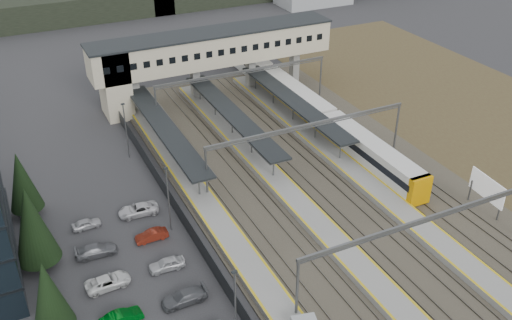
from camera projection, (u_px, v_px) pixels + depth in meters
ground at (275, 261)px, 59.41m from camera, size 220.00×220.00×0.00m
lampposts at (197, 243)px, 55.19m from camera, size 0.50×53.25×8.07m
fence at (199, 244)px, 60.35m from camera, size 0.08×90.00×2.00m
rail_corridor at (326, 211)px, 66.65m from camera, size 34.00×90.00×0.92m
canopies at (232, 114)px, 81.04m from camera, size 23.10×30.00×3.28m
footbridge at (198, 53)px, 90.95m from camera, size 40.40×6.40×11.20m
gantries at (359, 173)px, 63.21m from camera, size 28.40×62.28×7.17m
train at (296, 98)px, 90.29m from camera, size 2.91×60.74×3.66m
billboard at (487, 189)px, 65.68m from camera, size 0.61×5.53×4.62m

